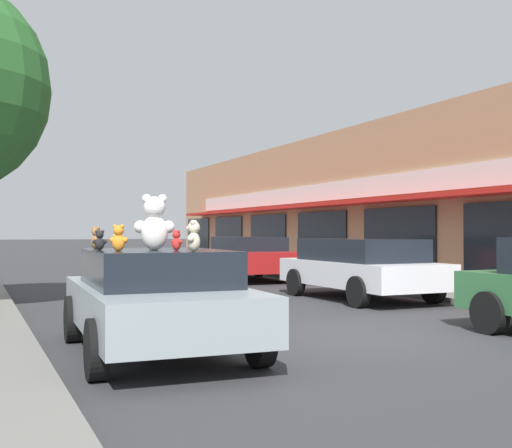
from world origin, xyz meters
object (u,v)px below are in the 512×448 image
teddy_bear_green (154,236)px  parked_car_far_right (249,257)px  teddy_bear_giant (155,223)px  teddy_bear_red (176,240)px  teddy_bear_brown (96,238)px  parked_car_far_center (360,266)px  plush_art_car (157,297)px  teddy_bear_orange (119,238)px  teddy_bear_black (100,240)px  teddy_bear_yellow (118,241)px  teddy_bear_cream (194,236)px

teddy_bear_green → parked_car_far_right: (5.93, 10.18, -0.76)m
teddy_bear_giant → teddy_bear_red: size_ratio=2.74×
teddy_bear_green → teddy_bear_brown: size_ratio=1.14×
teddy_bear_giant → teddy_bear_green: (0.29, 1.13, -0.18)m
teddy_bear_green → parked_car_far_center: (5.93, 3.53, -0.74)m
plush_art_car → teddy_bear_brown: bearing=128.8°
teddy_bear_giant → teddy_bear_green: teddy_bear_giant is taller
teddy_bear_giant → teddy_bear_orange: 0.59m
teddy_bear_giant → teddy_bear_orange: size_ratio=2.19×
teddy_bear_black → parked_car_far_right: size_ratio=0.06×
teddy_bear_giant → parked_car_far_center: 7.83m
teddy_bear_yellow → parked_car_far_center: (6.68, 4.58, -0.69)m
teddy_bear_orange → teddy_bear_brown: teddy_bear_orange is taller
teddy_bear_cream → teddy_bear_yellow: (-0.74, 0.82, -0.06)m
plush_art_car → teddy_bear_cream: teddy_bear_cream is taller
plush_art_car → teddy_bear_black: teddy_bear_black is taller
teddy_bear_cream → teddy_bear_red: size_ratio=1.44×
teddy_bear_green → parked_car_far_center: teddy_bear_green is taller
teddy_bear_giant → teddy_bear_yellow: teddy_bear_giant is taller
plush_art_car → parked_car_far_center: bearing=39.2°
teddy_bear_red → parked_car_far_right: teddy_bear_red is taller
teddy_bear_orange → teddy_bear_red: (0.75, 0.02, -0.03)m
teddy_bear_giant → parked_car_far_right: (6.23, 11.31, -0.94)m
teddy_bear_green → teddy_bear_brown: teddy_bear_green is taller
teddy_bear_black → teddy_bear_red: 1.05m
teddy_bear_giant → parked_car_far_center: size_ratio=0.16×
teddy_bear_brown → teddy_bear_red: size_ratio=1.19×
teddy_bear_brown → teddy_bear_giant: bearing=-179.4°
teddy_bear_orange → teddy_bear_green: bearing=-83.2°
plush_art_car → parked_car_far_right: (6.17, 11.21, 0.03)m
teddy_bear_giant → teddy_bear_red: teddy_bear_giant is taller
teddy_bear_yellow → teddy_bear_orange: size_ratio=0.79×
teddy_bear_cream → teddy_bear_brown: bearing=-121.0°
teddy_bear_cream → teddy_bear_brown: size_ratio=1.21×
teddy_bear_red → teddy_bear_black: bearing=34.0°
teddy_bear_black → teddy_bear_brown: bearing=-90.8°
teddy_bear_cream → teddy_bear_red: (-0.05, 0.54, -0.06)m
plush_art_car → teddy_bear_red: teddy_bear_red is taller
plush_art_car → teddy_bear_orange: size_ratio=12.82×
teddy_bear_orange → parked_car_far_right: 13.38m
teddy_bear_yellow → teddy_bear_giant: bearing=109.4°
teddy_bear_black → parked_car_far_center: teddy_bear_black is taller
teddy_bear_cream → teddy_bear_black: size_ratio=1.45×
teddy_bear_black → parked_car_far_center: (6.86, 4.28, -0.69)m
teddy_bear_red → parked_car_far_right: 13.00m
teddy_bear_black → teddy_bear_orange: size_ratio=0.79×
teddy_bear_black → plush_art_car: bearing=161.8°
teddy_bear_giant → teddy_bear_red: bearing=149.6°
teddy_bear_red → parked_car_far_center: size_ratio=0.06×
teddy_bear_green → teddy_bear_yellow: bearing=115.2°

